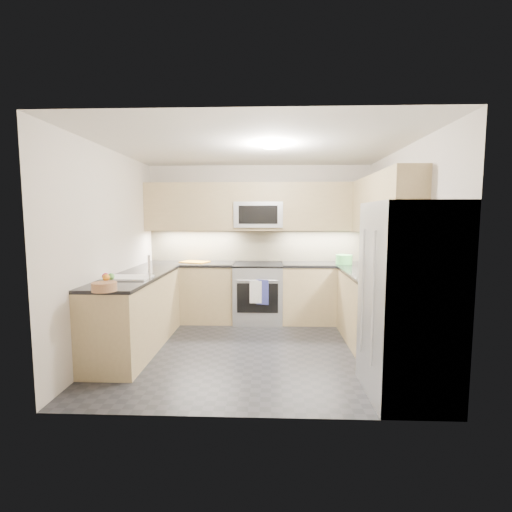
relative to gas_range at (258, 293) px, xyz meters
name	(u,v)px	position (x,y,z in m)	size (l,w,h in m)	color
floor	(255,349)	(0.00, -1.28, -0.46)	(3.60, 3.20, 0.00)	#222227
ceiling	(255,147)	(0.00, -1.28, 2.04)	(3.60, 3.20, 0.02)	beige
wall_back	(259,242)	(0.00, 0.32, 0.79)	(3.60, 0.02, 2.50)	beige
wall_front	(247,269)	(0.00, -2.88, 0.79)	(3.60, 0.02, 2.50)	beige
wall_left	(111,250)	(-1.80, -1.28, 0.79)	(0.02, 3.20, 2.50)	beige
wall_right	(403,251)	(1.80, -1.28, 0.79)	(0.02, 3.20, 2.50)	beige
base_cab_back_left	(191,293)	(-1.09, 0.02, -0.01)	(1.42, 0.60, 0.90)	tan
base_cab_back_right	(327,294)	(1.09, 0.02, -0.01)	(1.42, 0.60, 0.90)	tan
base_cab_right	(373,313)	(1.50, -1.12, -0.01)	(0.60, 1.70, 0.90)	tan
base_cab_peninsula	(137,313)	(-1.50, -1.28, -0.01)	(0.60, 2.00, 0.90)	tan
countertop_back_left	(190,264)	(-1.09, 0.02, 0.47)	(1.42, 0.63, 0.04)	black
countertop_back_right	(327,264)	(1.09, 0.02, 0.47)	(1.42, 0.63, 0.04)	black
countertop_right	(374,276)	(1.50, -1.12, 0.47)	(0.63, 1.70, 0.04)	black
countertop_peninsula	(135,277)	(-1.50, -1.28, 0.47)	(0.63, 2.00, 0.04)	black
upper_cab_back	(259,207)	(0.00, 0.15, 1.37)	(3.60, 0.35, 0.75)	tan
upper_cab_right	(384,204)	(1.62, -1.00, 1.37)	(0.35, 1.95, 0.75)	tan
backsplash_back	(259,245)	(0.00, 0.32, 0.74)	(3.60, 0.01, 0.51)	tan
backsplash_right	(391,252)	(1.80, -0.82, 0.74)	(0.01, 2.30, 0.51)	tan
gas_range	(258,293)	(0.00, 0.00, 0.00)	(0.76, 0.65, 0.91)	gray
range_cooktop	(258,265)	(0.00, 0.00, 0.46)	(0.76, 0.65, 0.03)	black
oven_door_glass	(257,298)	(0.00, -0.33, -0.01)	(0.62, 0.02, 0.45)	black
oven_handle	(257,281)	(0.00, -0.35, 0.26)	(0.02, 0.02, 0.60)	#B2B5BA
microwave	(258,215)	(0.00, 0.12, 1.24)	(0.76, 0.40, 0.40)	#A4A7AC
microwave_door	(258,215)	(0.00, -0.08, 1.24)	(0.60, 0.01, 0.28)	black
refrigerator	(408,301)	(1.45, -2.43, 0.45)	(0.70, 0.90, 1.80)	#A8ABB0
fridge_handle_left	(373,300)	(1.08, -2.61, 0.49)	(0.02, 0.02, 1.20)	#B2B5BA
fridge_handle_right	(363,291)	(1.08, -2.25, 0.49)	(0.02, 0.02, 1.20)	#B2B5BA
sink_basin	(128,283)	(-1.50, -1.53, 0.42)	(0.52, 0.38, 0.16)	white
faucet	(149,267)	(-1.24, -1.53, 0.62)	(0.03, 0.03, 0.28)	silver
utensil_bowl	(344,259)	(1.33, -0.07, 0.56)	(0.25, 0.25, 0.14)	#4CB151
cutting_board	(195,262)	(-1.02, 0.07, 0.49)	(0.42, 0.29, 0.01)	#C87F12
fruit_basket	(104,287)	(-1.44, -2.28, 0.53)	(0.24, 0.24, 0.09)	#9B6B48
fruit_apple	(106,276)	(-1.51, -2.09, 0.60)	(0.07, 0.07, 0.07)	#AE1332
fruit_pear	(111,277)	(-1.45, -2.09, 0.60)	(0.07, 0.07, 0.07)	#62B64E
dish_towel_check	(256,292)	(-0.03, -0.37, 0.10)	(0.18, 0.01, 0.34)	white
dish_towel_blue	(262,292)	(0.07, -0.37, 0.10)	(0.20, 0.02, 0.37)	navy
fruit_orange	(106,278)	(-1.47, -2.15, 0.60)	(0.07, 0.07, 0.07)	orange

